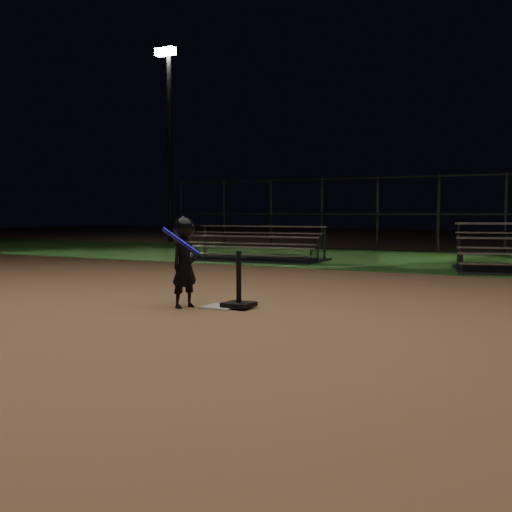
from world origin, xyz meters
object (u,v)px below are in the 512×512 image
(home_plate, at_px, (221,307))
(child_batter, at_px, (185,260))
(batting_tee, at_px, (239,297))
(light_pole_left, at_px, (169,128))
(bleacher_left, at_px, (253,253))

(home_plate, relative_size, child_batter, 0.36)
(home_plate, xyz_separation_m, child_batter, (-0.44, -0.23, 0.65))
(batting_tee, relative_size, light_pole_left, 0.09)
(batting_tee, distance_m, light_pole_left, 19.86)
(child_batter, relative_size, light_pole_left, 0.15)
(home_plate, height_order, child_batter, child_batter)
(child_batter, bearing_deg, bleacher_left, 40.43)
(home_plate, bearing_deg, child_batter, -152.03)
(child_batter, distance_m, light_pole_left, 19.55)
(batting_tee, bearing_deg, light_pole_left, 129.46)
(child_batter, bearing_deg, batting_tee, -49.02)
(child_batter, bearing_deg, home_plate, -44.37)
(home_plate, distance_m, bleacher_left, 8.48)
(bleacher_left, bearing_deg, child_batter, -71.12)
(batting_tee, relative_size, bleacher_left, 0.19)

